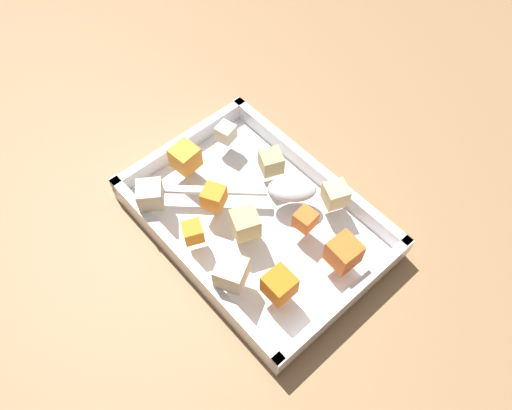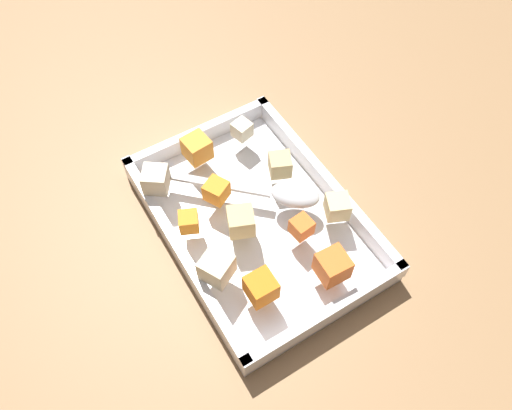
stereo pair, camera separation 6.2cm
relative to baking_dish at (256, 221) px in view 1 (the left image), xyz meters
name	(u,v)px [view 1 (the left image)]	position (x,y,z in m)	size (l,w,h in m)	color
ground_plane	(261,221)	(0.00, -0.01, -0.01)	(4.00, 4.00, 0.00)	#936D47
baking_dish	(256,221)	(0.00, 0.00, 0.00)	(0.32, 0.22, 0.04)	silver
carrot_chunk_heap_side	(305,219)	(-0.06, -0.03, 0.04)	(0.02, 0.02, 0.02)	orange
carrot_chunk_corner_sw	(193,232)	(0.02, 0.08, 0.04)	(0.02, 0.02, 0.02)	orange
carrot_chunk_far_right	(185,157)	(0.11, 0.02, 0.04)	(0.03, 0.03, 0.03)	orange
carrot_chunk_mid_right	(214,197)	(0.04, 0.03, 0.04)	(0.03, 0.03, 0.03)	orange
carrot_chunk_front_center	(344,253)	(-0.12, -0.03, 0.04)	(0.03, 0.03, 0.03)	orange
carrot_chunk_rim_edge	(279,285)	(-0.10, 0.05, 0.04)	(0.03, 0.03, 0.03)	orange
potato_chunk_corner_ne	(245,223)	(-0.01, 0.03, 0.04)	(0.03, 0.03, 0.03)	tan
potato_chunk_corner_nw	(335,194)	(-0.06, -0.08, 0.04)	(0.03, 0.03, 0.03)	#E0CC89
potato_chunk_center	(271,162)	(0.03, -0.06, 0.04)	(0.03, 0.03, 0.03)	tan
potato_chunk_back_center	(226,133)	(0.11, -0.05, 0.04)	(0.02, 0.02, 0.02)	beige
potato_chunk_near_right	(231,273)	(-0.05, 0.08, 0.04)	(0.03, 0.03, 0.03)	beige
parsnip_chunk_corner_se	(150,195)	(0.09, 0.09, 0.04)	(0.03, 0.03, 0.03)	beige
serving_spoon	(281,189)	(0.00, -0.04, 0.04)	(0.16, 0.16, 0.02)	silver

